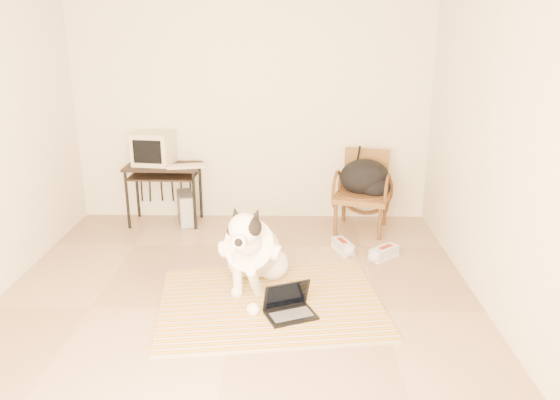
{
  "coord_description": "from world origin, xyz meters",
  "views": [
    {
      "loc": [
        0.43,
        -3.87,
        2.18
      ],
      "look_at": [
        0.35,
        0.4,
        0.8
      ],
      "focal_mm": 35.0,
      "sensor_mm": 36.0,
      "label": 1
    }
  ],
  "objects_px": {
    "crt_monitor": "(154,148)",
    "rattan_chair": "(363,191)",
    "laptop": "(289,307)",
    "backpack": "(366,179)",
    "pc_tower": "(186,208)",
    "dog": "(253,251)",
    "computer_desk": "(163,174)"
  },
  "relations": [
    {
      "from": "dog",
      "to": "pc_tower",
      "type": "relative_size",
      "value": 2.79
    },
    {
      "from": "computer_desk",
      "to": "dog",
      "type": "bearing_deg",
      "value": -54.76
    },
    {
      "from": "crt_monitor",
      "to": "laptop",
      "type": "bearing_deg",
      "value": -54.68
    },
    {
      "from": "laptop",
      "to": "rattan_chair",
      "type": "distance_m",
      "value": 2.14
    },
    {
      "from": "laptop",
      "to": "crt_monitor",
      "type": "relative_size",
      "value": 0.98
    },
    {
      "from": "dog",
      "to": "backpack",
      "type": "relative_size",
      "value": 2.14
    },
    {
      "from": "crt_monitor",
      "to": "pc_tower",
      "type": "height_order",
      "value": "crt_monitor"
    },
    {
      "from": "crt_monitor",
      "to": "backpack",
      "type": "distance_m",
      "value": 2.38
    },
    {
      "from": "rattan_chair",
      "to": "backpack",
      "type": "relative_size",
      "value": 1.6
    },
    {
      "from": "laptop",
      "to": "backpack",
      "type": "height_order",
      "value": "backpack"
    },
    {
      "from": "laptop",
      "to": "pc_tower",
      "type": "xyz_separation_m",
      "value": [
        -1.18,
        2.07,
        0.1
      ]
    },
    {
      "from": "laptop",
      "to": "crt_monitor",
      "type": "bearing_deg",
      "value": 125.32
    },
    {
      "from": "computer_desk",
      "to": "backpack",
      "type": "height_order",
      "value": "backpack"
    },
    {
      "from": "computer_desk",
      "to": "rattan_chair",
      "type": "height_order",
      "value": "rattan_chair"
    },
    {
      "from": "crt_monitor",
      "to": "pc_tower",
      "type": "distance_m",
      "value": 0.76
    },
    {
      "from": "computer_desk",
      "to": "pc_tower",
      "type": "height_order",
      "value": "computer_desk"
    },
    {
      "from": "backpack",
      "to": "pc_tower",
      "type": "bearing_deg",
      "value": 175.91
    },
    {
      "from": "computer_desk",
      "to": "crt_monitor",
      "type": "height_order",
      "value": "crt_monitor"
    },
    {
      "from": "dog",
      "to": "laptop",
      "type": "xyz_separation_m",
      "value": [
        0.31,
        -0.51,
        -0.25
      ]
    },
    {
      "from": "crt_monitor",
      "to": "rattan_chair",
      "type": "bearing_deg",
      "value": -4.74
    },
    {
      "from": "computer_desk",
      "to": "crt_monitor",
      "type": "relative_size",
      "value": 1.83
    },
    {
      "from": "dog",
      "to": "rattan_chair",
      "type": "bearing_deg",
      "value": 52.51
    },
    {
      "from": "dog",
      "to": "pc_tower",
      "type": "bearing_deg",
      "value": 119.16
    },
    {
      "from": "laptop",
      "to": "pc_tower",
      "type": "distance_m",
      "value": 2.39
    },
    {
      "from": "pc_tower",
      "to": "laptop",
      "type": "bearing_deg",
      "value": -60.3
    },
    {
      "from": "dog",
      "to": "pc_tower",
      "type": "xyz_separation_m",
      "value": [
        -0.87,
        1.56,
        -0.15
      ]
    },
    {
      "from": "pc_tower",
      "to": "rattan_chair",
      "type": "xyz_separation_m",
      "value": [
        1.98,
        -0.12,
        0.25
      ]
    },
    {
      "from": "laptop",
      "to": "backpack",
      "type": "distance_m",
      "value": 2.16
    },
    {
      "from": "laptop",
      "to": "computer_desk",
      "type": "bearing_deg",
      "value": 124.31
    },
    {
      "from": "laptop",
      "to": "backpack",
      "type": "bearing_deg",
      "value": 66.69
    },
    {
      "from": "laptop",
      "to": "pc_tower",
      "type": "height_order",
      "value": "pc_tower"
    },
    {
      "from": "crt_monitor",
      "to": "backpack",
      "type": "bearing_deg",
      "value": -5.27
    }
  ]
}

